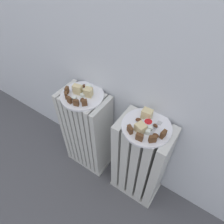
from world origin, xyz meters
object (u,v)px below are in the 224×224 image
object	(u,v)px
radiator_left	(88,133)
jam_bowl_right	(148,123)
plate_left	(82,96)
plate_right	(146,127)
fork	(156,127)
radiator_right	(140,162)

from	to	relation	value
radiator_left	jam_bowl_right	world-z (taller)	jam_bowl_right
radiator_left	plate_left	size ratio (longest dim) A/B	2.67
plate_right	jam_bowl_right	size ratio (longest dim) A/B	5.38
plate_right	fork	world-z (taller)	fork
plate_right	fork	xyz separation A→B (m)	(0.04, 0.01, 0.01)
radiator_right	plate_left	world-z (taller)	plate_left
fork	radiator_right	bearing A→B (deg)	-159.94
fork	jam_bowl_right	bearing A→B (deg)	-172.22
radiator_left	plate_right	xyz separation A→B (m)	(0.38, 0.00, 0.32)
radiator_left	plate_right	distance (m)	0.49
radiator_left	radiator_right	xyz separation A→B (m)	(0.38, 0.00, 0.00)
plate_right	fork	bearing A→B (deg)	20.06
plate_right	jam_bowl_right	xyz separation A→B (m)	(0.00, 0.01, 0.02)
radiator_left	fork	distance (m)	0.53
radiator_right	plate_left	size ratio (longest dim) A/B	2.67
plate_right	fork	distance (m)	0.04
fork	radiator_left	bearing A→B (deg)	-178.01
jam_bowl_right	radiator_left	bearing A→B (deg)	-178.62
plate_left	plate_right	xyz separation A→B (m)	(0.38, 0.00, 0.00)
plate_left	radiator_right	bearing A→B (deg)	0.00
radiator_right	plate_right	bearing A→B (deg)	0.00
radiator_left	jam_bowl_right	size ratio (longest dim) A/B	14.33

